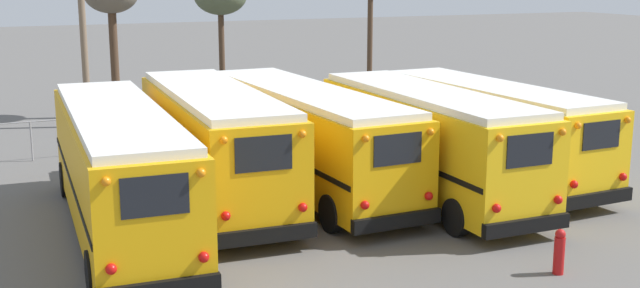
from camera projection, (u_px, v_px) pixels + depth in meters
name	position (u px, v px, depth m)	size (l,w,h in m)	color
ground_plane	(318.00, 197.00, 23.68)	(160.00, 160.00, 0.00)	#5B5956
school_bus_0	(119.00, 166.00, 20.10)	(2.82, 10.94, 3.21)	#E5A00C
school_bus_1	(214.00, 142.00, 22.72)	(2.91, 9.78, 3.30)	#E5A00C
school_bus_2	(305.00, 135.00, 24.24)	(2.93, 11.01, 3.11)	#E5A00C
school_bus_3	(427.00, 139.00, 23.40)	(2.54, 9.64, 3.18)	yellow
school_bus_4	(490.00, 128.00, 25.47)	(2.88, 9.56, 3.04)	yellow
utility_pole	(83.00, 24.00, 33.33)	(1.80, 0.28, 8.43)	#75604C
fence_line	(235.00, 118.00, 30.79)	(19.83, 0.06, 1.42)	#939399
fire_hydrant	(559.00, 251.00, 17.61)	(0.24, 0.24, 1.03)	#B21414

